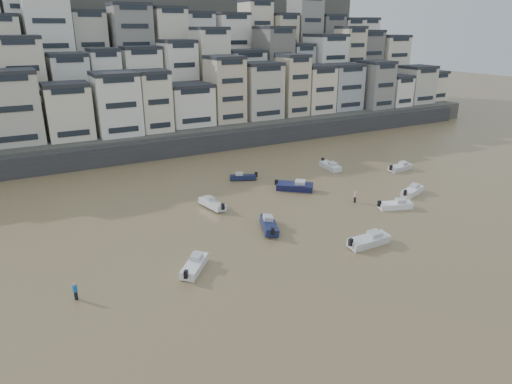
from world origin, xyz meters
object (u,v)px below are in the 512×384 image
boat_d (412,190)px  boat_h (243,176)px  boat_j (194,264)px  boat_i (330,165)px  boat_e (295,185)px  boat_b (396,204)px  boat_f (212,203)px  person_blue (75,291)px  person_pink (355,197)px  boat_a (369,239)px  boat_g (400,166)px  boat_c (269,224)px

boat_d → boat_h: boat_d is taller
boat_j → boat_i: bearing=-17.2°
boat_e → boat_h: 9.47m
boat_b → boat_d: 7.04m
boat_f → person_blue: (-19.79, -14.55, 0.17)m
boat_h → boat_i: bearing=-166.3°
boat_i → person_pink: person_pink is taller
boat_e → boat_i: boat_e is taller
person_pink → boat_i: bearing=65.1°
boat_a → boat_f: bearing=119.7°
boat_f → boat_j: size_ratio=0.99×
boat_g → boat_d: bearing=-132.3°
boat_d → boat_f: bearing=143.1°
boat_b → boat_f: 24.96m
boat_h → boat_j: (-17.59, -23.54, 0.09)m
boat_e → boat_i: size_ratio=1.11×
boat_j → person_pink: 27.74m
boat_f → boat_g: bearing=-100.4°
boat_h → boat_a: bearing=114.8°
boat_a → boat_h: 27.86m
boat_f → boat_h: size_ratio=1.13×
boat_a → boat_f: boat_a is taller
boat_i → boat_j: bearing=-51.3°
boat_g → person_blue: person_blue is taller
boat_d → person_pink: 9.78m
boat_j → person_blue: bearing=129.4°
boat_h → boat_j: size_ratio=0.88×
boat_a → boat_g: size_ratio=1.09×
boat_c → boat_d: size_ratio=1.08×
boat_d → boat_i: 16.19m
boat_i → person_blue: bearing=-58.5°
boat_c → boat_j: size_ratio=1.06×
boat_d → boat_i: boat_i is taller
boat_b → boat_d: size_ratio=0.97×
boat_d → boat_a: bearing=-169.1°
boat_a → boat_c: bearing=130.3°
boat_a → person_pink: (7.50, 11.26, 0.10)m
boat_d → person_pink: size_ratio=2.95×
boat_e → boat_f: boat_e is taller
person_blue → boat_b: bearing=3.2°
boat_d → boat_e: boat_e is taller
boat_g → boat_i: size_ratio=0.96×
boat_c → boat_i: bearing=-31.6°
boat_h → person_pink: (9.25, -16.55, 0.25)m
boat_e → boat_c: bearing=-95.1°
boat_d → boat_e: bearing=127.2°
boat_a → boat_i: boat_a is taller
boat_c → boat_j: bearing=133.8°
boat_a → boat_j: bearing=167.3°
boat_a → boat_h: size_ratio=1.24×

